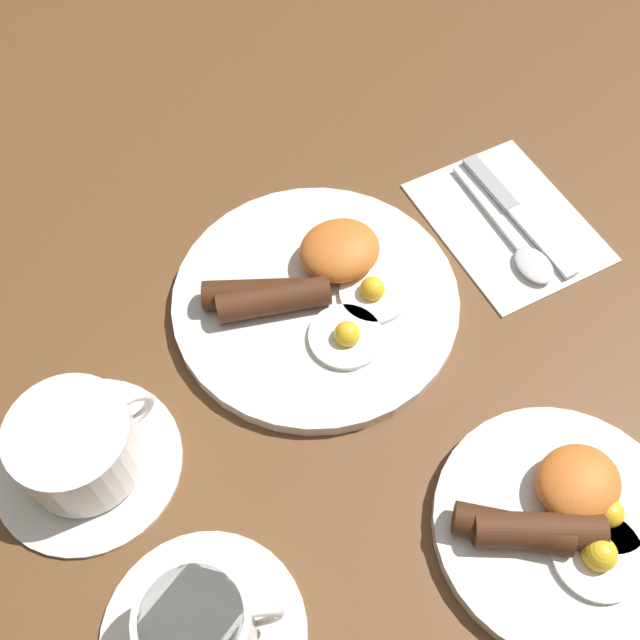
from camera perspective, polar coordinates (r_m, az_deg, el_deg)
ground_plane at (r=0.72m, az=-0.33°, el=1.17°), size 3.00×3.00×0.00m
breakfast_plate_near at (r=0.71m, az=-0.30°, el=1.98°), size 0.27×0.27×0.05m
breakfast_plate_far at (r=0.65m, az=17.95°, el=-14.44°), size 0.21×0.21×0.05m
teacup_near at (r=0.65m, az=-17.84°, el=-9.35°), size 0.16×0.16×0.07m
teacup_far at (r=0.59m, az=-9.11°, el=-22.19°), size 0.16×0.16×0.07m
napkin at (r=0.81m, az=14.11°, el=7.31°), size 0.15×0.20×0.01m
knife at (r=0.81m, az=14.40°, el=8.34°), size 0.02×0.18×0.01m
spoon at (r=0.78m, az=15.25°, el=5.00°), size 0.04×0.17×0.01m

